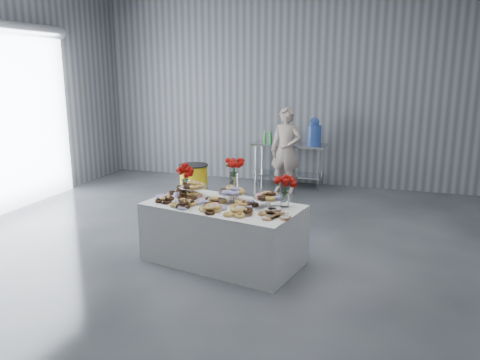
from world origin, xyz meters
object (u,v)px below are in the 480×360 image
at_px(prep_table, 289,157).
at_px(trash_barrel, 194,183).
at_px(water_jug, 314,132).
at_px(person, 286,151).
at_px(display_table, 223,233).

height_order(prep_table, trash_barrel, prep_table).
relative_size(water_jug, person, 0.33).
xyz_separation_m(prep_table, trash_barrel, (-1.41, -1.70, -0.27)).
relative_size(prep_table, water_jug, 2.71).
distance_m(display_table, person, 3.67).
relative_size(display_table, prep_table, 1.27).
bearing_deg(prep_table, trash_barrel, -129.57).
relative_size(prep_table, trash_barrel, 2.15).
bearing_deg(prep_table, person, -85.28).
relative_size(prep_table, person, 0.90).
height_order(prep_table, person, person).
height_order(display_table, person, person).
xyz_separation_m(water_jug, trash_barrel, (-1.91, -1.70, -0.80)).
distance_m(display_table, water_jug, 4.23).
height_order(water_jug, trash_barrel, water_jug).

